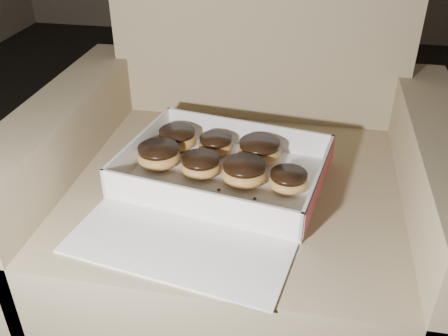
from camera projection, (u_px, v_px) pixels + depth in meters
name	position (u px, v px, depth m)	size (l,w,h in m)	color
floor	(314.00, 303.00, 1.30)	(4.50, 4.50, 0.00)	black
armchair	(241.00, 208.00, 1.16)	(0.89, 0.76, 0.93)	#897D58
bakery_box	(218.00, 185.00, 1.00)	(0.46, 0.52, 0.07)	white
donut_a	(177.00, 138.00, 1.12)	(0.09, 0.09, 0.04)	gold
donut_b	(288.00, 181.00, 0.98)	(0.08, 0.08, 0.04)	gold
donut_c	(159.00, 156.00, 1.05)	(0.09, 0.09, 0.05)	gold
donut_d	(216.00, 144.00, 1.10)	(0.08, 0.08, 0.04)	gold
donut_e	(201.00, 165.00, 1.03)	(0.08, 0.08, 0.04)	gold
donut_f	(259.00, 151.00, 1.07)	(0.09, 0.09, 0.05)	gold
donut_g	(244.00, 172.00, 1.00)	(0.09, 0.09, 0.05)	gold
crumb_a	(142.00, 189.00, 0.99)	(0.01, 0.01, 0.00)	black
crumb_b	(188.00, 172.00, 1.04)	(0.01, 0.01, 0.00)	black
crumb_c	(219.00, 190.00, 0.99)	(0.01, 0.01, 0.00)	black
crumb_d	(255.00, 199.00, 0.96)	(0.01, 0.01, 0.00)	black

